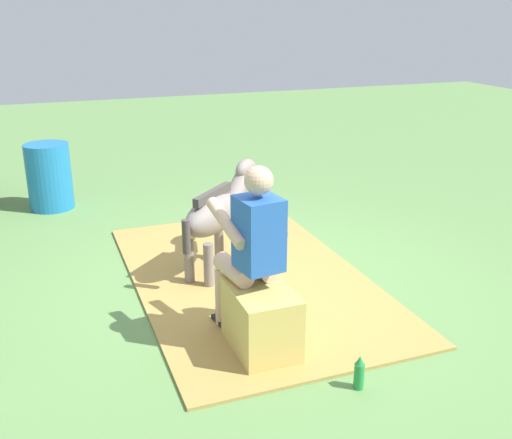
{
  "coord_description": "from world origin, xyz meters",
  "views": [
    {
      "loc": [
        -4.59,
        1.77,
        2.37
      ],
      "look_at": [
        0.17,
        -0.02,
        0.55
      ],
      "focal_mm": 41.92,
      "sensor_mm": 36.0,
      "label": 1
    }
  ],
  "objects": [
    {
      "name": "hay_patch",
      "position": [
        0.1,
        0.07,
        0.01
      ],
      "size": [
        3.32,
        2.02,
        0.02
      ],
      "primitive_type": "cube",
      "color": "#AD8C47",
      "rests_on": "ground"
    },
    {
      "name": "water_barrel",
      "position": [
        2.9,
        1.65,
        0.4
      ],
      "size": [
        0.53,
        0.53,
        0.81
      ],
      "primitive_type": "cylinder",
      "color": "#1E72B2",
      "rests_on": "ground"
    },
    {
      "name": "ground_plane",
      "position": [
        0.0,
        0.0,
        0.0
      ],
      "size": [
        24.0,
        24.0,
        0.0
      ],
      "primitive_type": "plane",
      "color": "#608C4C"
    },
    {
      "name": "hay_bale",
      "position": [
        -1.05,
        0.4,
        0.25
      ],
      "size": [
        0.62,
        0.41,
        0.49
      ],
      "primitive_type": "cube",
      "color": "tan",
      "rests_on": "ground"
    },
    {
      "name": "pony_standing",
      "position": [
        0.39,
        0.27,
        0.58
      ],
      "size": [
        1.05,
        1.07,
        0.95
      ],
      "color": "slate",
      "rests_on": "ground"
    },
    {
      "name": "person_seated",
      "position": [
        -0.89,
        0.41,
        0.76
      ],
      "size": [
        0.69,
        0.48,
        1.37
      ],
      "color": "#D8AD8C",
      "rests_on": "ground"
    },
    {
      "name": "soda_bottle",
      "position": [
        -1.71,
        -0.03,
        0.12
      ],
      "size": [
        0.07,
        0.07,
        0.24
      ],
      "color": "#268C3F",
      "rests_on": "ground"
    }
  ]
}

